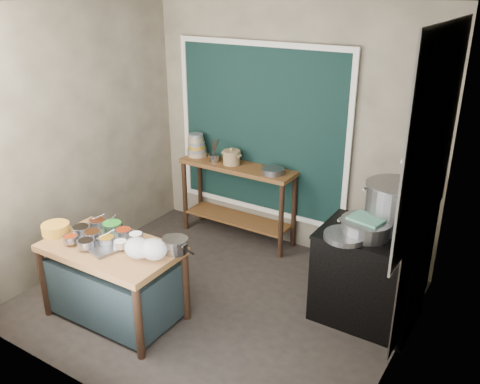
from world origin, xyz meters
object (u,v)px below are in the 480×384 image
Objects in this scene: steamer at (366,228)px; prep_table at (114,282)px; back_counter at (238,202)px; utensil_cup at (215,158)px; stove_block at (368,277)px; saucepan at (175,245)px; stock_pot at (394,206)px; condiment_tray at (103,239)px; yellow_basin at (56,229)px; ceramic_crock at (231,158)px.

prep_table is at bearing -148.52° from steamer.
prep_table is 0.86× the size of back_counter.
utensil_cup is at bearing 160.33° from steamer.
stove_block is 3.85× the size of saucepan.
stock_pot reaches higher than stove_block.
utensil_cup is 2.29m from steamer.
condiment_tray is at bearing -151.39° from steamer.
prep_table is 1.99m from back_counter.
prep_table is 0.75m from yellow_basin.
stove_block is at bearing 31.56° from prep_table.
back_counter is 0.60m from utensil_cup.
prep_table is 2.35m from stove_block.
yellow_basin is (-0.70, -2.08, 0.32)m from back_counter.
yellow_basin is at bearing -101.02° from utensil_cup.
yellow_basin is 1.10× the size of saucepan.
saucepan reaches higher than prep_table.
saucepan is 1.68m from steamer.
utensil_cup is (-0.07, 1.91, 0.23)m from condiment_tray.
steamer is at bearing -123.60° from stove_block.
yellow_basin is at bearing -152.61° from stove_block.
yellow_basin is (-0.47, -0.14, 0.04)m from condiment_tray.
stock_pot reaches higher than steamer.
stove_block is (1.99, 1.26, 0.05)m from prep_table.
steamer is (1.94, 1.19, 0.58)m from prep_table.
utensil_cup is 2.35m from stock_pot.
stove_block is at bearing -19.96° from ceramic_crock.
stove_block is at bearing -114.28° from stock_pot.
utensil_cup reaches higher than yellow_basin.
ceramic_crock is 2.08m from steamer.
stove_block is at bearing 48.83° from saucepan.
stove_block is at bearing 29.56° from condiment_tray.
steamer reaches higher than yellow_basin.
back_counter is at bearing 71.33° from yellow_basin.
ceramic_crock is 2.13m from stock_pot.
stove_block is 2.95m from yellow_basin.
yellow_basin is 2.86m from steamer.
steamer is (2.16, -0.77, -0.04)m from utensil_cup.
stock_pot is at bearing 34.45° from prep_table.
stove_block reaches higher than prep_table.
ceramic_crock is at bearing 120.85° from saucepan.
utensil_cup is at bearing 162.44° from stove_block.
prep_table is 0.42m from condiment_tray.
utensil_cup is (-2.20, 0.70, 0.57)m from stove_block.
prep_table is 2.08m from ceramic_crock.
back_counter is at bearing 165.48° from stock_pot.
utensil_cup is at bearing 92.20° from condiment_tray.
ceramic_crock is (0.23, 0.02, 0.03)m from utensil_cup.
steamer is at bearing -22.30° from ceramic_crock.
utensil_cup is (-0.22, 1.96, 0.62)m from prep_table.
saucepan is (0.47, -1.75, 0.34)m from back_counter.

